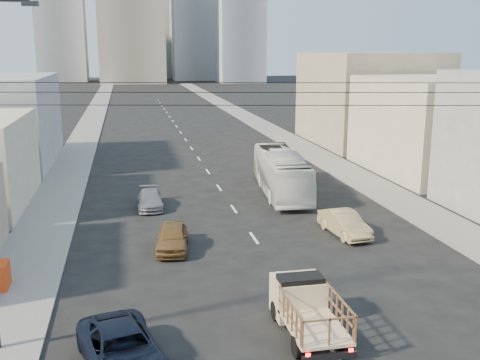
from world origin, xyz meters
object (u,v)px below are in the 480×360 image
object	(u,v)px
sedan_brown	(172,237)
sedan_grey	(150,199)
city_bus	(281,172)
sedan_tan	(344,223)
flatbed_pickup	(307,305)
navy_pickup	(123,351)

from	to	relation	value
sedan_brown	sedan_grey	world-z (taller)	sedan_brown
city_bus	sedan_brown	distance (m)	13.65
city_bus	sedan_tan	world-z (taller)	city_bus
flatbed_pickup	sedan_brown	bearing A→B (deg)	112.61
city_bus	sedan_grey	xyz separation A→B (m)	(-9.59, -2.02, -0.99)
sedan_tan	sedan_grey	world-z (taller)	sedan_tan
flatbed_pickup	sedan_brown	distance (m)	10.77
navy_pickup	sedan_tan	bearing A→B (deg)	30.66
sedan_tan	sedan_grey	xyz separation A→B (m)	(-10.56, 7.88, -0.10)
navy_pickup	sedan_brown	size ratio (longest dim) A/B	1.27
navy_pickup	city_bus	distance (m)	24.41
sedan_grey	sedan_brown	bearing A→B (deg)	-83.16
sedan_brown	sedan_tan	distance (m)	9.80
flatbed_pickup	navy_pickup	bearing A→B (deg)	-169.27
navy_pickup	sedan_grey	bearing A→B (deg)	72.04
city_bus	sedan_grey	size ratio (longest dim) A/B	2.81
navy_pickup	city_bus	bearing A→B (deg)	49.45
sedan_grey	city_bus	bearing A→B (deg)	13.45
flatbed_pickup	city_bus	distance (m)	20.85
flatbed_pickup	sedan_tan	size ratio (longest dim) A/B	1.06
flatbed_pickup	sedan_tan	world-z (taller)	flatbed_pickup
sedan_brown	sedan_grey	bearing A→B (deg)	103.03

